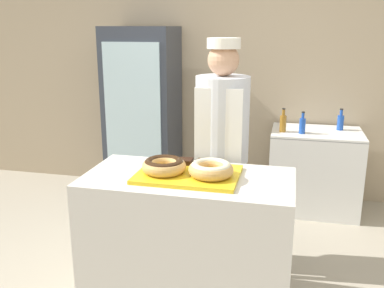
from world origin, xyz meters
TOP-DOWN VIEW (x-y plane):
  - wall_back at (0.00, 2.13)m, footprint 8.00×0.06m
  - display_counter at (0.00, 0.00)m, footprint 1.29×0.66m
  - serving_tray at (0.00, 0.00)m, footprint 0.62×0.45m
  - donut_chocolate_glaze at (-0.15, -0.03)m, footprint 0.27×0.27m
  - donut_light_glaze at (0.15, -0.03)m, footprint 0.27×0.27m
  - brownie_back_left at (-0.06, 0.17)m, footprint 0.09×0.09m
  - brownie_back_right at (0.06, 0.17)m, footprint 0.09×0.09m
  - baker_person at (0.11, 0.57)m, footprint 0.39×0.39m
  - beverage_fridge at (-0.92, 1.76)m, footprint 0.70×0.59m
  - chest_freezer at (0.85, 1.76)m, footprint 0.86×0.61m
  - bottle_amber at (0.52, 1.66)m, footprint 0.06×0.06m
  - bottle_blue at (1.07, 1.87)m, footprint 0.06×0.06m
  - bottle_blue_b at (0.70, 1.64)m, footprint 0.06×0.06m

SIDE VIEW (x-z plane):
  - chest_freezer at x=0.85m, z-range 0.00..0.81m
  - display_counter at x=0.00m, z-range 0.00..0.89m
  - bottle_blue_b at x=0.70m, z-range 0.78..0.99m
  - bottle_blue at x=1.07m, z-range 0.78..0.99m
  - beverage_fridge at x=-0.92m, z-range 0.00..1.79m
  - bottle_amber at x=0.52m, z-range 0.78..1.01m
  - baker_person at x=0.11m, z-range 0.04..1.75m
  - serving_tray at x=0.00m, z-range 0.89..0.91m
  - brownie_back_left at x=-0.06m, z-range 0.91..0.95m
  - brownie_back_right at x=0.06m, z-range 0.91..0.95m
  - donut_chocolate_glaze at x=-0.15m, z-range 0.92..1.00m
  - donut_light_glaze at x=0.15m, z-range 0.92..1.00m
  - wall_back at x=0.00m, z-range 0.00..2.70m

